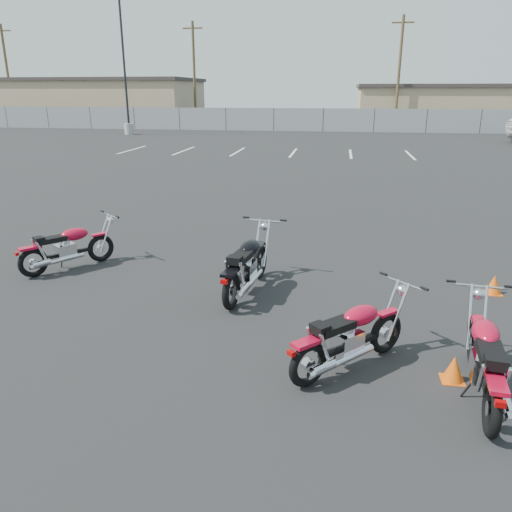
% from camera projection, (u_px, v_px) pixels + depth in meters
% --- Properties ---
extents(ground, '(120.00, 120.00, 0.00)m').
position_uv_depth(ground, '(236.00, 308.00, 7.53)').
color(ground, black).
rests_on(ground, ground).
extents(motorcycle_front_red, '(1.43, 1.66, 0.91)m').
position_uv_depth(motorcycle_front_red, '(67.00, 247.00, 9.08)').
color(motorcycle_front_red, black).
rests_on(motorcycle_front_red, ground).
extents(motorcycle_second_black, '(0.79, 2.06, 1.01)m').
position_uv_depth(motorcycle_second_black, '(247.00, 265.00, 8.00)').
color(motorcycle_second_black, black).
rests_on(motorcycle_second_black, ground).
extents(motorcycle_third_red, '(1.57, 1.58, 0.92)m').
position_uv_depth(motorcycle_third_red, '(350.00, 336.00, 5.78)').
color(motorcycle_third_red, black).
rests_on(motorcycle_third_red, ground).
extents(motorcycle_rear_red, '(0.75, 1.95, 0.95)m').
position_uv_depth(motorcycle_rear_red, '(486.00, 360.00, 5.24)').
color(motorcycle_rear_red, black).
rests_on(motorcycle_rear_red, ground).
extents(training_cone_near, '(0.26, 0.26, 0.31)m').
position_uv_depth(training_cone_near, '(494.00, 284.00, 8.04)').
color(training_cone_near, '#E9570C').
rests_on(training_cone_near, ground).
extents(training_cone_far, '(0.25, 0.25, 0.30)m').
position_uv_depth(training_cone_far, '(454.00, 369.00, 5.61)').
color(training_cone_far, '#E9570C').
rests_on(training_cone_far, ground).
extents(light_pole_west, '(0.80, 0.70, 9.45)m').
position_uv_depth(light_pole_west, '(127.00, 101.00, 36.84)').
color(light_pole_west, '#9A9891').
rests_on(light_pole_west, ground).
extents(chainlink_fence, '(80.06, 0.06, 1.80)m').
position_uv_depth(chainlink_fence, '(323.00, 120.00, 40.02)').
color(chainlink_fence, gray).
rests_on(chainlink_fence, ground).
extents(tan_building_west, '(18.40, 10.40, 4.30)m').
position_uv_depth(tan_building_west, '(104.00, 101.00, 49.57)').
color(tan_building_west, tan).
rests_on(tan_building_west, ground).
extents(tan_building_east, '(14.40, 9.40, 3.70)m').
position_uv_depth(tan_building_east, '(435.00, 105.00, 46.60)').
color(tan_building_east, tan).
rests_on(tan_building_east, ground).
extents(utility_pole_a, '(1.80, 0.24, 9.00)m').
position_uv_depth(utility_pole_a, '(8.00, 73.00, 47.20)').
color(utility_pole_a, '#4D3B23').
rests_on(utility_pole_a, ground).
extents(utility_pole_b, '(1.80, 0.24, 9.00)m').
position_uv_depth(utility_pole_b, '(194.00, 73.00, 45.36)').
color(utility_pole_b, '#4D3B23').
rests_on(utility_pole_b, ground).
extents(utility_pole_c, '(1.80, 0.24, 9.00)m').
position_uv_depth(utility_pole_c, '(399.00, 71.00, 41.65)').
color(utility_pole_c, '#4D3B23').
rests_on(utility_pole_c, ground).
extents(parking_line_stripes, '(15.12, 4.00, 0.01)m').
position_uv_depth(parking_line_stripes, '(265.00, 152.00, 26.64)').
color(parking_line_stripes, silver).
rests_on(parking_line_stripes, ground).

